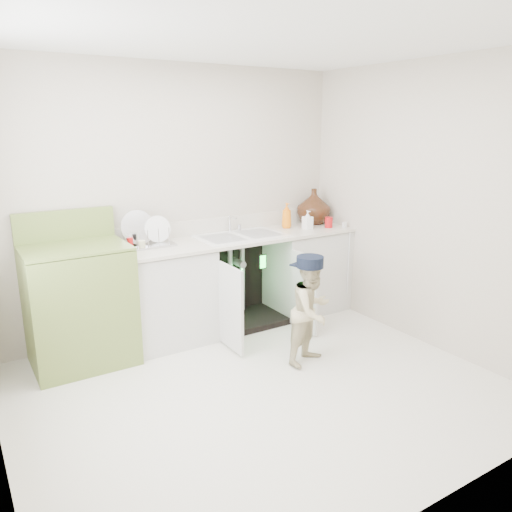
# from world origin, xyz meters

# --- Properties ---
(ground) EXTENTS (3.50, 3.50, 0.00)m
(ground) POSITION_xyz_m (0.00, 0.00, 0.00)
(ground) COLOR beige
(ground) RESTS_ON ground
(room_shell) EXTENTS (6.00, 5.50, 1.26)m
(room_shell) POSITION_xyz_m (0.00, 0.00, 1.25)
(room_shell) COLOR #BEB6A3
(room_shell) RESTS_ON ground
(counter_run) EXTENTS (2.44, 1.02, 1.28)m
(counter_run) POSITION_xyz_m (0.60, 1.21, 0.49)
(counter_run) COLOR silver
(counter_run) RESTS_ON ground
(avocado_stove) EXTENTS (0.81, 0.65, 1.26)m
(avocado_stove) POSITION_xyz_m (-1.02, 1.18, 0.52)
(avocado_stove) COLOR olive
(avocado_stove) RESTS_ON ground
(repair_worker) EXTENTS (0.53, 0.94, 0.92)m
(repair_worker) POSITION_xyz_m (0.62, 0.16, 0.47)
(repair_worker) COLOR beige
(repair_worker) RESTS_ON ground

